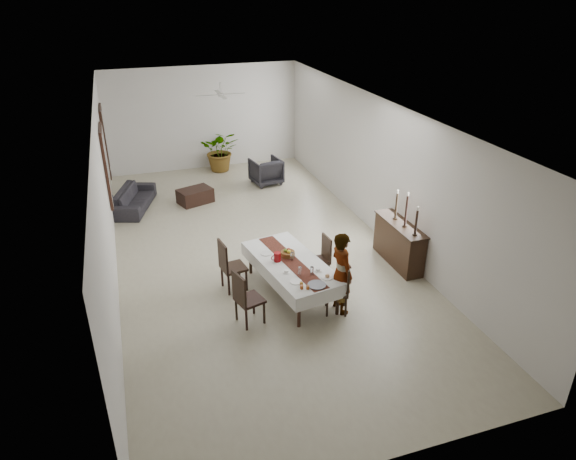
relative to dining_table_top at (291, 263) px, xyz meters
The scene contains 88 objects.
floor 2.03m from the dining_table_top, 96.72° to the left, with size 6.00×12.00×0.00m, color #B4AD8F.
ceiling 3.18m from the dining_table_top, 96.72° to the left, with size 6.00×12.00×0.02m, color white.
wall_back 7.97m from the dining_table_top, 91.63° to the left, with size 6.00×0.02×3.20m, color silver.
wall_front 4.21m from the dining_table_top, 93.14° to the right, with size 6.00×0.02×3.20m, color silver.
wall_left 3.86m from the dining_table_top, 149.39° to the left, with size 0.02×12.00×3.20m, color silver.
wall_right 3.50m from the dining_table_top, 34.50° to the left, with size 0.02×12.00×3.20m, color silver.
dining_table_top is the anchor object (origin of this frame).
table_leg_fl 1.16m from the dining_table_top, 101.59° to the right, with size 0.06×0.06×0.64m, color black.
table_leg_fr 1.16m from the dining_table_top, 59.38° to the right, with size 0.06×0.06×0.64m, color black.
table_leg_bl 1.16m from the dining_table_top, 120.62° to the left, with size 0.06×0.06×0.64m, color black.
table_leg_br 1.16m from the dining_table_top, 78.41° to the left, with size 0.06×0.06×0.64m, color black.
tablecloth_top 0.03m from the dining_table_top, ahead, with size 1.07×2.35×0.01m, color silver.
tablecloth_drape_left 0.54m from the dining_table_top, behind, with size 0.01×2.35×0.27m, color white.
tablecloth_drape_right 0.54m from the dining_table_top, ahead, with size 0.01×2.35×0.27m, color white.
tablecloth_drape_near 1.17m from the dining_table_top, 80.49° to the right, with size 1.07×0.01×0.27m, color silver.
tablecloth_drape_far 1.17m from the dining_table_top, 99.51° to the left, with size 1.07×0.01×0.27m, color white.
table_runner 0.03m from the dining_table_top, ahead, with size 0.32×2.28×0.00m, color #5F271B.
red_pitcher 0.29m from the dining_table_top, 158.55° to the left, with size 0.14×0.14×0.18m, color maroon.
pitcher_handle 0.36m from the dining_table_top, 165.39° to the left, with size 0.11×0.11×0.02m, color maroon.
wine_glass_near 0.61m from the dining_table_top, 70.03° to the right, with size 0.06×0.06×0.15m, color white.
wine_glass_mid 0.52m from the dining_table_top, 90.79° to the right, with size 0.06×0.06×0.15m, color white.
wine_glass_far 0.13m from the dining_table_top, 54.51° to the left, with size 0.06×0.06×0.15m, color white.
teacup_right 0.61m from the dining_table_top, 53.92° to the right, with size 0.08×0.08×0.05m, color silver.
saucer_right 0.61m from the dining_table_top, 53.92° to the right, with size 0.14×0.14×0.01m, color white.
teacup_left 0.42m from the dining_table_top, 121.09° to the right, with size 0.08×0.08×0.05m, color white.
saucer_left 0.42m from the dining_table_top, 121.09° to the right, with size 0.14×0.14×0.01m, color white.
plate_near_right 0.87m from the dining_table_top, 60.35° to the right, with size 0.22×0.22×0.01m, color white.
bread_near_right 0.88m from the dining_table_top, 60.35° to the right, with size 0.08×0.08×0.08m, color tan.
plate_near_left 0.74m from the dining_table_top, 102.29° to the right, with size 0.22×0.22×0.01m, color white.
plate_far_left 0.58m from the dining_table_top, 129.71° to the left, with size 0.22×0.22×0.01m, color silver.
serving_tray 0.96m from the dining_table_top, 80.49° to the right, with size 0.33×0.33×0.02m, color #414246.
jam_jar_a 1.01m from the dining_table_top, 92.00° to the right, with size 0.06×0.06×0.07m, color #8F4314.
jam_jar_b 0.98m from the dining_table_top, 97.90° to the right, with size 0.06×0.06×0.07m, color #9B4416.
jam_jar_c 0.88m from the dining_table_top, 96.84° to the right, with size 0.06×0.06×0.07m, color #8A5514.
fruit_basket 0.24m from the dining_table_top, 88.20° to the left, with size 0.27×0.27×0.09m, color brown.
fruit_red 0.30m from the dining_table_top, 83.01° to the left, with size 0.08×0.08×0.08m, color maroon.
fruit_green 0.29m from the dining_table_top, 97.47° to the left, with size 0.07×0.07×0.07m, color olive.
fruit_yellow 0.24m from the dining_table_top, 85.48° to the left, with size 0.08×0.08×0.08m, color yellow.
chair_right_near_seat 1.06m from the dining_table_top, 56.00° to the right, with size 0.41×0.41×0.05m, color black.
chair_right_near_leg_fl 1.35m from the dining_table_top, 57.55° to the right, with size 0.04×0.04×0.41m, color black.
chair_right_near_leg_fr 1.19m from the dining_table_top, 43.62° to the right, with size 0.04×0.04×0.41m, color black.
chair_right_near_leg_bl 1.13m from the dining_table_top, 69.20° to the right, with size 0.04×0.04×0.41m, color black.
chair_right_near_leg_br 0.92m from the dining_table_top, 53.55° to the right, with size 0.04×0.04×0.41m, color black.
chair_right_near_back 1.19m from the dining_table_top, 50.63° to the right, with size 0.41×0.04×0.52m, color black.
chair_right_far_seat 0.78m from the dining_table_top, 24.23° to the left, with size 0.40×0.40×0.05m, color black.
chair_right_far_leg_fl 0.98m from the dining_table_top, 10.38° to the left, with size 0.04×0.04×0.39m, color black.
chair_right_far_leg_fr 1.06m from the dining_table_top, 30.10° to the left, with size 0.04×0.04×0.39m, color black.
chair_right_far_leg_bl 0.72m from the dining_table_top, 13.91° to the left, with size 0.04×0.04×0.39m, color black.
chair_right_far_leg_br 0.82m from the dining_table_top, 42.04° to the left, with size 0.04×0.04×0.39m, color black.
chair_right_far_back 0.92m from the dining_table_top, 20.41° to the left, with size 0.40×0.04×0.50m, color black.
chair_left_near_seat 1.22m from the dining_table_top, 145.89° to the right, with size 0.44×0.44×0.05m, color black.
chair_left_near_leg_fl 1.41m from the dining_table_top, 155.66° to the right, with size 0.04×0.04×0.44m, color black.
chair_left_near_leg_fr 1.50m from the dining_table_top, 141.28° to the right, with size 0.04×0.04×0.44m, color black.
chair_left_near_leg_bl 1.08m from the dining_table_top, 152.62° to the right, with size 0.04×0.04×0.44m, color black.
chair_left_near_leg_br 1.20m from the dining_table_top, 134.09° to the right, with size 0.04×0.04×0.44m, color black.
chair_left_near_back 1.40m from the dining_table_top, 148.44° to the right, with size 0.44×0.04×0.56m, color black.
chair_left_far_seat 1.15m from the dining_table_top, 154.14° to the left, with size 0.45×0.45×0.05m, color black.
chair_left_far_leg_fl 1.46m from the dining_table_top, 152.21° to the left, with size 0.05×0.05×0.45m, color black.
chair_left_far_leg_fr 1.28m from the dining_table_top, 166.40° to the left, with size 0.05×0.05×0.45m, color black.
chair_left_far_leg_bl 1.20m from the dining_table_top, 140.86° to the left, with size 0.05×0.05×0.45m, color black.
chair_left_far_leg_br 0.98m from the dining_table_top, 157.20° to the left, with size 0.05×0.05×0.45m, color black.
chair_left_far_back 1.31m from the dining_table_top, 159.26° to the left, with size 0.45×0.04×0.57m, color black.
woman 1.08m from the dining_table_top, 51.02° to the right, with size 0.58×0.38×1.58m, color gray.
sideboard_body 2.59m from the dining_table_top, ahead, with size 0.40×1.50×0.90m, color black.
sideboard_top 2.60m from the dining_table_top, ahead, with size 0.44×1.56×0.03m, color black.
candlestick_near_base 2.58m from the dining_table_top, ahead, with size 0.10×0.10×0.03m, color black.
candlestick_near_shaft 2.62m from the dining_table_top, ahead, with size 0.05×0.05×0.50m, color black.
candlestick_near_candle 2.70m from the dining_table_top, ahead, with size 0.04×0.04×0.08m, color beige.
candlestick_mid_base 2.58m from the dining_table_top, ahead, with size 0.10×0.10×0.03m, color black.
candlestick_mid_shaft 2.64m from the dining_table_top, ahead, with size 0.05×0.05×0.65m, color black.
candlestick_mid_candle 2.75m from the dining_table_top, ahead, with size 0.04×0.04×0.08m, color white.
candlestick_far_base 2.65m from the dining_table_top, 14.13° to the left, with size 0.10×0.10×0.03m, color black.
candlestick_far_shaft 2.70m from the dining_table_top, 14.13° to the left, with size 0.05×0.05×0.55m, color black.
candlestick_far_candle 2.78m from the dining_table_top, 14.13° to the left, with size 0.04×0.04×0.08m, color white.
sofa 5.85m from the dining_table_top, 117.10° to the left, with size 1.87×0.73×0.55m, color #28252A.
armchair 5.99m from the dining_table_top, 78.56° to the left, with size 0.82×0.84×0.77m, color #262428.
coffee_table 5.20m from the dining_table_top, 101.85° to the left, with size 0.88×0.59×0.39m, color black.
potted_plant 7.44m from the dining_table_top, 88.75° to the left, with size 1.19×1.03×1.32m, color #275421.
mirror_frame_near 5.28m from the dining_table_top, 127.79° to the left, with size 0.06×1.05×1.85m, color black.
mirror_glass_near 5.26m from the dining_table_top, 127.48° to the left, with size 0.01×0.90×1.70m, color silver.
mirror_frame_far 7.04m from the dining_table_top, 117.16° to the left, with size 0.06×1.05×1.85m, color black.
mirror_glass_far 7.02m from the dining_table_top, 116.90° to the left, with size 0.01×0.90×1.70m, color silver.
fan_rod 5.49m from the dining_table_top, 92.62° to the left, with size 0.04×0.04×0.20m, color silver.
fan_hub 5.40m from the dining_table_top, 92.62° to the left, with size 0.16×0.16×0.08m, color silver.
fan_blade_n 5.72m from the dining_table_top, 92.45° to the left, with size 0.10×0.55×0.01m, color silver.
fan_blade_s 5.08m from the dining_table_top, 92.82° to the left, with size 0.10×0.55×0.01m, color white.
fan_blade_e 5.40m from the dining_table_top, 88.54° to the left, with size 0.55×0.10×0.01m, color silver.
fan_blade_w 5.43m from the dining_table_top, 96.68° to the left, with size 0.55×0.10×0.01m, color silver.
Camera 1 is at (-2.50, -9.96, 5.55)m, focal length 32.00 mm.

